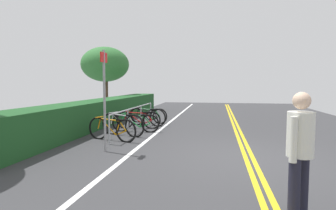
{
  "coord_description": "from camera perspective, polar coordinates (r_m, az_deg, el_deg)",
  "views": [
    {
      "loc": [
        -6.38,
        0.73,
        1.69
      ],
      "look_at": [
        2.75,
        2.38,
        0.97
      ],
      "focal_mm": 29.48,
      "sensor_mm": 36.0,
      "label": 1
    }
  ],
  "objects": [
    {
      "name": "pedestrian",
      "position": [
        3.81,
        25.63,
        -7.87
      ],
      "size": [
        0.41,
        0.33,
        1.59
      ],
      "color": "#1E1E2D",
      "rests_on": "ground_plane"
    },
    {
      "name": "bicycle_3",
      "position": [
        10.51,
        -6.13,
        -3.05
      ],
      "size": [
        0.46,
        1.71,
        0.7
      ],
      "color": "black",
      "rests_on": "ground_plane"
    },
    {
      "name": "bicycle_5",
      "position": [
        11.93,
        -4.07,
        -2.16
      ],
      "size": [
        0.51,
        1.73,
        0.69
      ],
      "color": "black",
      "rests_on": "ground_plane"
    },
    {
      "name": "centre_line_yellow_inner",
      "position": [
        6.65,
        17.16,
        -10.48
      ],
      "size": [
        32.8,
        0.1,
        0.0
      ],
      "primitive_type": "cube",
      "color": "gold",
      "rests_on": "ground_plane"
    },
    {
      "name": "bicycle_4",
      "position": [
        11.18,
        -4.4,
        -2.45
      ],
      "size": [
        0.52,
        1.65,
        0.75
      ],
      "color": "black",
      "rests_on": "ground_plane"
    },
    {
      "name": "centre_line_yellow_outer",
      "position": [
        6.63,
        15.77,
        -10.49
      ],
      "size": [
        32.8,
        0.1,
        0.0
      ],
      "primitive_type": "cube",
      "color": "gold",
      "rests_on": "ground_plane"
    },
    {
      "name": "tree_mid",
      "position": [
        17.87,
        -12.87,
        8.14
      ],
      "size": [
        2.97,
        2.97,
        3.98
      ],
      "color": "#473323",
      "rests_on": "ground_plane"
    },
    {
      "name": "ground_plane",
      "position": [
        6.64,
        16.46,
        -10.71
      ],
      "size": [
        36.44,
        10.81,
        0.05
      ],
      "primitive_type": "cube",
      "color": "#353538"
    },
    {
      "name": "bicycle_2",
      "position": [
        9.78,
        -6.75,
        -3.67
      ],
      "size": [
        0.46,
        1.73,
        0.68
      ],
      "color": "black",
      "rests_on": "ground_plane"
    },
    {
      "name": "sign_post_near",
      "position": [
        6.94,
        -13.03,
        2.69
      ],
      "size": [
        0.36,
        0.06,
        2.51
      ],
      "color": "gray",
      "rests_on": "ground_plane"
    },
    {
      "name": "bike_rack",
      "position": [
        10.07,
        -6.87,
        -1.64
      ],
      "size": [
        4.86,
        0.05,
        0.84
      ],
      "color": "#9EA0A5",
      "rests_on": "ground_plane"
    },
    {
      "name": "bike_lane_stripe_white",
      "position": [
        6.91,
        -7.53,
        -9.74
      ],
      "size": [
        32.8,
        0.12,
        0.0
      ],
      "primitive_type": "cube",
      "color": "white",
      "rests_on": "ground_plane"
    },
    {
      "name": "bicycle_1",
      "position": [
        9.1,
        -9.38,
        -4.0
      ],
      "size": [
        0.68,
        1.65,
        0.78
      ],
      "color": "black",
      "rests_on": "ground_plane"
    },
    {
      "name": "bicycle_0",
      "position": [
        8.38,
        -11.56,
        -4.92
      ],
      "size": [
        0.61,
        1.69,
        0.73
      ],
      "color": "black",
      "rests_on": "ground_plane"
    },
    {
      "name": "hedge_backdrop",
      "position": [
        12.12,
        -13.21,
        -1.27
      ],
      "size": [
        13.81,
        1.2,
        1.02
      ],
      "primitive_type": "cube",
      "color": "#1C4C21",
      "rests_on": "ground_plane"
    }
  ]
}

